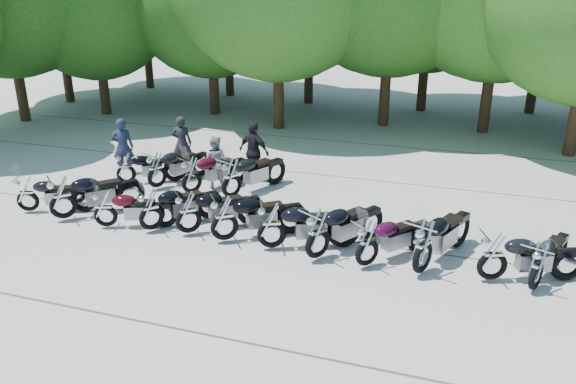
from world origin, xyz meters
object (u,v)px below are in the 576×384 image
(motorcycle_0, at_px, (27,193))
(motorcycle_7, at_px, (318,233))
(motorcycle_5, at_px, (224,217))
(motorcycle_8, at_px, (368,242))
(motorcycle_13, at_px, (126,167))
(motorcycle_4, at_px, (188,211))
(motorcycle_1, at_px, (62,196))
(motorcycle_9, at_px, (423,245))
(motorcycle_14, at_px, (156,169))
(motorcycle_15, at_px, (191,174))
(rider_0, at_px, (123,147))
(rider_2, at_px, (254,152))
(motorcycle_10, at_px, (494,255))
(motorcycle_3, at_px, (151,208))
(motorcycle_16, at_px, (231,177))
(motorcycle_11, at_px, (538,265))
(motorcycle_2, at_px, (105,207))
(rider_1, at_px, (215,162))
(motorcycle_6, at_px, (272,224))
(rider_3, at_px, (182,143))

(motorcycle_0, height_order, motorcycle_7, motorcycle_7)
(motorcycle_5, xyz_separation_m, motorcycle_7, (2.35, -0.19, 0.02))
(motorcycle_8, height_order, motorcycle_13, motorcycle_8)
(motorcycle_4, height_order, motorcycle_13, motorcycle_4)
(motorcycle_1, bearing_deg, motorcycle_7, -138.48)
(motorcycle_9, distance_m, motorcycle_14, 8.53)
(motorcycle_15, distance_m, rider_0, 3.08)
(motorcycle_1, xyz_separation_m, rider_2, (3.62, 4.40, 0.26))
(motorcycle_5, xyz_separation_m, motorcycle_10, (6.06, -0.00, -0.04))
(motorcycle_3, xyz_separation_m, motorcycle_4, (0.98, 0.11, 0.01))
(motorcycle_16, bearing_deg, motorcycle_11, -173.28)
(motorcycle_15, bearing_deg, motorcycle_7, 179.57)
(motorcycle_4, bearing_deg, motorcycle_2, 55.99)
(rider_1, bearing_deg, motorcycle_13, 8.69)
(motorcycle_10, bearing_deg, motorcycle_1, 69.96)
(motorcycle_6, bearing_deg, motorcycle_5, 64.65)
(motorcycle_5, height_order, motorcycle_9, motorcycle_9)
(motorcycle_10, distance_m, rider_3, 10.69)
(motorcycle_0, bearing_deg, motorcycle_9, -112.48)
(motorcycle_9, xyz_separation_m, motorcycle_15, (-6.84, 2.74, -0.06))
(motorcycle_11, xyz_separation_m, motorcycle_16, (-7.85, 2.74, 0.09))
(motorcycle_14, bearing_deg, motorcycle_9, -174.97)
(motorcycle_6, bearing_deg, rider_1, 17.50)
(motorcycle_5, distance_m, motorcycle_11, 6.90)
(motorcycle_3, bearing_deg, motorcycle_15, -45.89)
(motorcycle_16, bearing_deg, rider_3, -11.61)
(motorcycle_7, relative_size, rider_2, 1.29)
(motorcycle_10, xyz_separation_m, motorcycle_15, (-8.25, 2.59, 0.02))
(motorcycle_10, relative_size, rider_2, 1.18)
(motorcycle_5, bearing_deg, motorcycle_9, -127.98)
(motorcycle_15, relative_size, rider_0, 1.25)
(motorcycle_16, xyz_separation_m, rider_2, (0.05, 1.67, 0.25))
(motorcycle_0, bearing_deg, motorcycle_2, -116.15)
(motorcycle_7, bearing_deg, motorcycle_0, 30.47)
(motorcycle_8, distance_m, motorcycle_9, 1.18)
(motorcycle_2, height_order, motorcycle_7, motorcycle_7)
(motorcycle_4, relative_size, rider_1, 1.41)
(motorcycle_14, height_order, rider_0, rider_0)
(motorcycle_3, relative_size, motorcycle_8, 1.02)
(motorcycle_6, bearing_deg, rider_2, 2.27)
(motorcycle_10, xyz_separation_m, motorcycle_14, (-9.46, 2.70, 0.02))
(rider_2, bearing_deg, motorcycle_11, 166.96)
(motorcycle_6, relative_size, motorcycle_7, 0.97)
(motorcycle_2, bearing_deg, rider_2, -48.13)
(motorcycle_4, xyz_separation_m, rider_3, (-2.56, 4.53, 0.26))
(motorcycle_8, bearing_deg, rider_0, 15.46)
(motorcycle_11, bearing_deg, rider_0, 5.81)
(motorcycle_4, distance_m, rider_3, 5.21)
(motorcycle_7, xyz_separation_m, motorcycle_8, (1.12, -0.01, -0.07))
(motorcycle_2, distance_m, motorcycle_7, 5.54)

